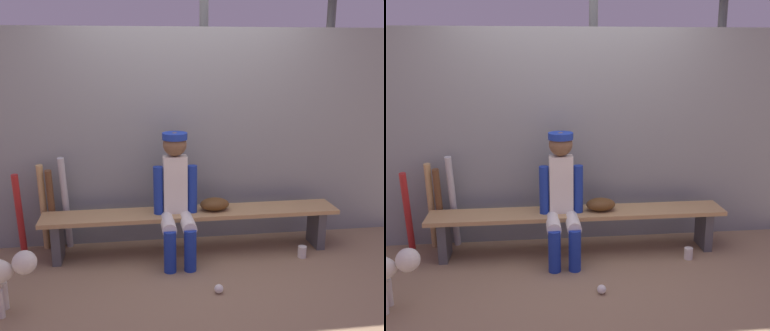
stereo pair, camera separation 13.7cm
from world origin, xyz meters
TOP-DOWN VIEW (x-y plane):
  - ground_plane at (0.00, 0.00)m, footprint 30.00×30.00m
  - chainlink_fence at (0.00, 0.37)m, footprint 4.84×0.03m
  - dugout_bench at (0.00, 0.00)m, footprint 2.83×0.36m
  - player_seated at (-0.16, -0.10)m, footprint 0.41×0.55m
  - baseball_glove at (0.22, 0.00)m, footprint 0.28×0.20m
  - bat_aluminum_silver at (-1.20, 0.24)m, footprint 0.09×0.20m
  - bat_wood_dark at (-1.33, 0.22)m, footprint 0.07×0.17m
  - bat_wood_tan at (-1.41, 0.25)m, footprint 0.07×0.15m
  - bat_aluminum_red at (-1.63, 0.19)m, footprint 0.07×0.17m
  - baseball at (0.11, -0.80)m, footprint 0.07×0.07m
  - cup_on_ground at (1.02, -0.26)m, footprint 0.08×0.08m
  - cup_on_bench at (-0.13, 0.02)m, footprint 0.08×0.08m

SIDE VIEW (x-z plane):
  - ground_plane at x=0.00m, z-range 0.00..0.00m
  - baseball at x=0.11m, z-range 0.00..0.07m
  - cup_on_ground at x=1.02m, z-range 0.00..0.11m
  - dugout_bench at x=0.00m, z-range 0.13..0.55m
  - bat_aluminum_red at x=-1.63m, z-range 0.00..0.81m
  - bat_wood_dark at x=-1.33m, z-range 0.00..0.83m
  - bat_wood_tan at x=-1.41m, z-range 0.00..0.88m
  - bat_aluminum_silver at x=-1.20m, z-range 0.00..0.95m
  - cup_on_bench at x=-0.13m, z-range 0.42..0.53m
  - baseball_glove at x=0.22m, z-range 0.42..0.54m
  - player_seated at x=-0.16m, z-range 0.04..1.23m
  - chainlink_fence at x=0.00m, z-range 0.00..2.13m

